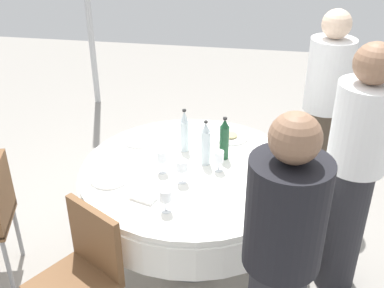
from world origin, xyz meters
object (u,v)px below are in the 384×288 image
(bottle_clear_south, at_px, (184,132))
(plate_west, at_px, (139,140))
(plate_near, at_px, (109,179))
(wine_glass_inner, at_px, (219,157))
(person_south, at_px, (324,106))
(plate_outer, at_px, (231,137))
(person_rear, at_px, (354,172))
(wine_glass_mid, at_px, (162,157))
(bottle_clear_far, at_px, (206,144))
(bottle_dark_green_rear, at_px, (224,139))
(person_far, at_px, (279,270))
(wine_glass_front, at_px, (166,196))
(dining_table, at_px, (192,187))
(chair_inner, at_px, (83,269))
(wine_glass_north, at_px, (182,166))

(bottle_clear_south, distance_m, plate_west, 0.38)
(bottle_clear_south, distance_m, plate_near, 0.61)
(wine_glass_inner, bearing_deg, person_south, 141.80)
(person_south, bearing_deg, plate_west, -110.83)
(plate_outer, height_order, person_rear, person_rear)
(wine_glass_inner, bearing_deg, wine_glass_mid, -76.67)
(wine_glass_inner, bearing_deg, plate_west, -115.86)
(bottle_clear_far, distance_m, plate_west, 0.58)
(bottle_dark_green_rear, xyz_separation_m, person_south, (-0.76, 0.71, -0.05))
(bottle_clear_far, relative_size, person_far, 0.19)
(wine_glass_inner, height_order, wine_glass_front, same)
(wine_glass_front, xyz_separation_m, person_far, (0.48, 0.62, 0.01))
(plate_near, bearing_deg, bottle_dark_green_rear, 119.80)
(dining_table, height_order, plate_outer, plate_outer)
(bottle_clear_south, xyz_separation_m, person_far, (1.18, 0.65, -0.04))
(bottle_dark_green_rear, bearing_deg, chair_inner, -35.11)
(wine_glass_inner, distance_m, plate_outer, 0.46)
(bottle_clear_far, bearing_deg, bottle_clear_south, -132.75)
(plate_near, height_order, chair_inner, chair_inner)
(person_far, bearing_deg, wine_glass_front, -67.72)
(wine_glass_mid, bearing_deg, plate_outer, 143.70)
(plate_near, bearing_deg, person_far, 54.81)
(plate_outer, relative_size, person_far, 0.15)
(plate_west, xyz_separation_m, person_rear, (0.39, 1.43, 0.12))
(bottle_clear_south, relative_size, wine_glass_mid, 1.99)
(dining_table, distance_m, wine_glass_mid, 0.32)
(dining_table, distance_m, wine_glass_front, 0.54)
(person_rear, xyz_separation_m, person_far, (0.87, -0.43, -0.02))
(bottle_clear_south, bearing_deg, dining_table, 21.86)
(bottle_clear_far, relative_size, wine_glass_mid, 2.02)
(bottle_clear_far, relative_size, chair_inner, 0.36)
(bottle_dark_green_rear, bearing_deg, wine_glass_north, -33.64)
(bottle_clear_south, bearing_deg, wine_glass_front, 1.81)
(dining_table, distance_m, plate_near, 0.56)
(plate_outer, distance_m, person_south, 0.84)
(wine_glass_front, height_order, person_far, person_far)
(dining_table, bearing_deg, bottle_clear_far, 132.43)
(plate_west, bearing_deg, bottle_clear_south, 77.87)
(person_far, distance_m, chair_inner, 1.09)
(bottle_clear_south, distance_m, person_rear, 1.12)
(wine_glass_inner, relative_size, person_far, 0.09)
(plate_west, bearing_deg, person_south, 115.03)
(wine_glass_inner, xyz_separation_m, plate_near, (0.23, -0.66, -0.09))
(bottle_clear_south, distance_m, wine_glass_front, 0.71)
(plate_near, distance_m, person_south, 1.81)
(wine_glass_front, height_order, person_rear, person_rear)
(person_rear, bearing_deg, chair_inner, -59.46)
(chair_inner, bearing_deg, person_south, -97.56)
(person_south, bearing_deg, person_rear, -41.13)
(wine_glass_north, bearing_deg, dining_table, 168.83)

